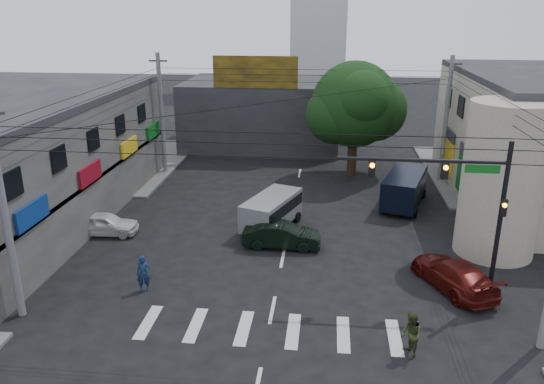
% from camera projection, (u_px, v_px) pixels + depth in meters
% --- Properties ---
extents(ground, '(160.00, 160.00, 0.00)m').
position_uv_depth(ground, '(279.00, 277.00, 25.59)').
color(ground, black).
rests_on(ground, ground).
extents(sidewalk_far_left, '(16.00, 16.00, 0.15)m').
position_uv_depth(sidewalk_far_left, '(85.00, 162.00, 44.29)').
color(sidewalk_far_left, '#514F4C').
rests_on(sidewalk_far_left, ground).
extents(sidewalk_far_right, '(16.00, 16.00, 0.15)m').
position_uv_depth(sidewalk_far_right, '(534.00, 176.00, 40.64)').
color(sidewalk_far_right, '#514F4C').
rests_on(sidewalk_far_right, ground).
extents(corner_column, '(4.00, 4.00, 8.00)m').
position_uv_depth(corner_column, '(502.00, 180.00, 26.91)').
color(corner_column, gray).
rests_on(corner_column, ground).
extents(building_far, '(14.00, 10.00, 6.00)m').
position_uv_depth(building_far, '(263.00, 113.00, 49.42)').
color(building_far, '#232326').
rests_on(building_far, ground).
extents(billboard, '(7.00, 0.30, 2.60)m').
position_uv_depth(billboard, '(255.00, 72.00, 43.41)').
color(billboard, olive).
rests_on(billboard, building_far).
extents(street_tree, '(6.40, 6.40, 8.70)m').
position_uv_depth(street_tree, '(355.00, 105.00, 39.35)').
color(street_tree, black).
rests_on(street_tree, ground).
extents(traffic_gantry, '(7.10, 0.35, 7.20)m').
position_uv_depth(traffic_gantry, '(462.00, 195.00, 22.26)').
color(traffic_gantry, black).
rests_on(traffic_gantry, ground).
extents(utility_pole_near_left, '(0.32, 0.32, 9.20)m').
position_uv_depth(utility_pole_near_left, '(4.00, 213.00, 20.92)').
color(utility_pole_near_left, '#59595B').
rests_on(utility_pole_near_left, ground).
extents(utility_pole_far_left, '(0.32, 0.32, 9.20)m').
position_uv_depth(utility_pole_far_left, '(162.00, 115.00, 40.16)').
color(utility_pole_far_left, '#59595B').
rests_on(utility_pole_far_left, ground).
extents(utility_pole_far_right, '(0.32, 0.32, 9.20)m').
position_uv_depth(utility_pole_far_right, '(446.00, 121.00, 38.03)').
color(utility_pole_far_right, '#59595B').
rests_on(utility_pole_far_right, ground).
extents(dark_sedan, '(1.50, 4.20, 1.38)m').
position_uv_depth(dark_sedan, '(282.00, 235.00, 28.55)').
color(dark_sedan, black).
rests_on(dark_sedan, ground).
extents(white_compact, '(2.00, 3.98, 1.29)m').
position_uv_depth(white_compact, '(105.00, 224.00, 30.19)').
color(white_compact, silver).
rests_on(white_compact, ground).
extents(maroon_sedan, '(5.68, 6.36, 1.41)m').
position_uv_depth(maroon_sedan, '(453.00, 274.00, 24.34)').
color(maroon_sedan, '#490D0A').
rests_on(maroon_sedan, ground).
extents(silver_minivan, '(5.82, 4.87, 1.97)m').
position_uv_depth(silver_minivan, '(272.00, 213.00, 30.86)').
color(silver_minivan, gray).
rests_on(silver_minivan, ground).
extents(navy_van, '(6.65, 5.12, 2.20)m').
position_uv_depth(navy_van, '(404.00, 190.00, 34.43)').
color(navy_van, black).
rests_on(navy_van, ground).
extents(traffic_officer, '(0.87, 0.78, 1.73)m').
position_uv_depth(traffic_officer, '(143.00, 274.00, 24.04)').
color(traffic_officer, '#122240').
rests_on(traffic_officer, ground).
extents(pedestrian_olive, '(1.25, 1.16, 1.81)m').
position_uv_depth(pedestrian_olive, '(411.00, 335.00, 19.48)').
color(pedestrian_olive, '#2D391A').
rests_on(pedestrian_olive, ground).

